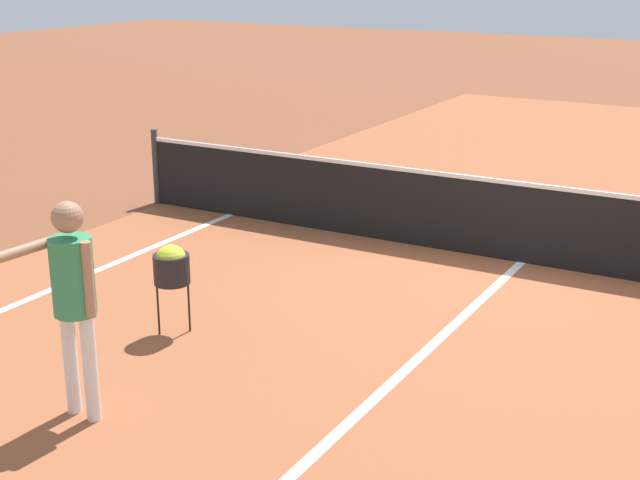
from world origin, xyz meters
name	(u,v)px	position (x,y,z in m)	size (l,w,h in m)	color
ground_plane	(521,262)	(0.00, 0.00, 0.00)	(60.00, 60.00, 0.00)	brown
court_surface_inbounds	(521,262)	(0.00, 0.00, 0.00)	(10.62, 24.40, 0.00)	#9E5433
line_center_service	(409,366)	(0.00, -3.20, 0.00)	(0.10, 6.40, 0.01)	white
net	(524,222)	(0.00, 0.00, 0.49)	(10.86, 0.09, 1.07)	#33383D
player_near	(70,286)	(-1.86, -5.27, 1.08)	(0.58, 1.21, 1.73)	white
ball_hopper	(171,265)	(-2.24, -3.61, 0.68)	(0.34, 0.34, 0.87)	black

